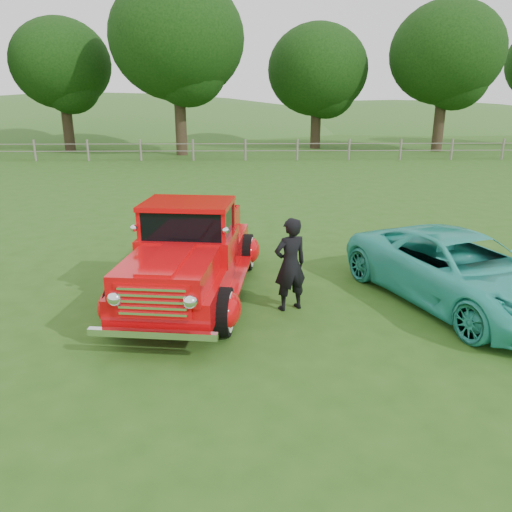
{
  "coord_description": "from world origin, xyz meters",
  "views": [
    {
      "loc": [
        -0.12,
        -7.16,
        3.5
      ],
      "look_at": [
        0.09,
        1.2,
        0.83
      ],
      "focal_mm": 35.0,
      "sensor_mm": 36.0,
      "label": 1
    }
  ],
  "objects_px": {
    "tree_near_east": "(318,70)",
    "tree_mid_east": "(447,53)",
    "red_pickup": "(191,254)",
    "tree_mid_west": "(61,64)",
    "teal_sedan": "(460,270)",
    "man": "(290,264)",
    "tree_near_west": "(177,39)"
  },
  "relations": [
    {
      "from": "tree_near_east",
      "to": "red_pickup",
      "type": "relative_size",
      "value": 1.62
    },
    {
      "from": "tree_near_east",
      "to": "red_pickup",
      "type": "xyz_separation_m",
      "value": [
        -6.08,
        -27.58,
        -4.45
      ]
    },
    {
      "from": "tree_mid_west",
      "to": "tree_near_west",
      "type": "xyz_separation_m",
      "value": [
        8.0,
        -3.0,
        1.25
      ]
    },
    {
      "from": "tree_mid_west",
      "to": "teal_sedan",
      "type": "height_order",
      "value": "tree_mid_west"
    },
    {
      "from": "tree_near_east",
      "to": "man",
      "type": "xyz_separation_m",
      "value": [
        -4.34,
        -28.22,
        -4.44
      ]
    },
    {
      "from": "tree_near_west",
      "to": "tree_near_east",
      "type": "relative_size",
      "value": 1.25
    },
    {
      "from": "tree_mid_east",
      "to": "man",
      "type": "height_order",
      "value": "tree_mid_east"
    },
    {
      "from": "tree_mid_east",
      "to": "red_pickup",
      "type": "distance_m",
      "value": 29.69
    },
    {
      "from": "teal_sedan",
      "to": "tree_near_east",
      "type": "bearing_deg",
      "value": 66.12
    },
    {
      "from": "tree_near_east",
      "to": "tree_mid_east",
      "type": "xyz_separation_m",
      "value": [
        8.0,
        -2.0,
        0.93
      ]
    },
    {
      "from": "tree_near_west",
      "to": "man",
      "type": "xyz_separation_m",
      "value": [
        4.66,
        -24.22,
        -5.99
      ]
    },
    {
      "from": "tree_near_west",
      "to": "man",
      "type": "distance_m",
      "value": 25.38
    },
    {
      "from": "tree_near_west",
      "to": "tree_near_east",
      "type": "bearing_deg",
      "value": 23.96
    },
    {
      "from": "man",
      "to": "teal_sedan",
      "type": "bearing_deg",
      "value": 160.74
    },
    {
      "from": "tree_near_west",
      "to": "teal_sedan",
      "type": "xyz_separation_m",
      "value": [
        7.64,
        -24.05,
        -6.17
      ]
    },
    {
      "from": "red_pickup",
      "to": "teal_sedan",
      "type": "xyz_separation_m",
      "value": [
        4.73,
        -0.47,
        -0.17
      ]
    },
    {
      "from": "tree_mid_west",
      "to": "red_pickup",
      "type": "bearing_deg",
      "value": -67.67
    },
    {
      "from": "tree_mid_east",
      "to": "tree_near_west",
      "type": "bearing_deg",
      "value": -173.29
    },
    {
      "from": "tree_near_east",
      "to": "teal_sedan",
      "type": "bearing_deg",
      "value": -92.77
    },
    {
      "from": "tree_mid_east",
      "to": "tree_near_east",
      "type": "bearing_deg",
      "value": 165.96
    },
    {
      "from": "tree_near_east",
      "to": "teal_sedan",
      "type": "relative_size",
      "value": 1.86
    },
    {
      "from": "red_pickup",
      "to": "tree_near_west",
      "type": "bearing_deg",
      "value": 104.03
    },
    {
      "from": "tree_near_west",
      "to": "teal_sedan",
      "type": "distance_m",
      "value": 25.98
    },
    {
      "from": "tree_mid_west",
      "to": "red_pickup",
      "type": "distance_m",
      "value": 29.12
    },
    {
      "from": "tree_near_east",
      "to": "man",
      "type": "relative_size",
      "value": 5.15
    },
    {
      "from": "tree_mid_east",
      "to": "tree_mid_west",
      "type": "bearing_deg",
      "value": 177.71
    },
    {
      "from": "tree_near_east",
      "to": "man",
      "type": "distance_m",
      "value": 28.9
    },
    {
      "from": "tree_near_east",
      "to": "man",
      "type": "bearing_deg",
      "value": -98.75
    },
    {
      "from": "tree_mid_west",
      "to": "tree_near_east",
      "type": "bearing_deg",
      "value": 3.37
    },
    {
      "from": "tree_near_west",
      "to": "teal_sedan",
      "type": "relative_size",
      "value": 2.32
    },
    {
      "from": "tree_mid_east",
      "to": "red_pickup",
      "type": "bearing_deg",
      "value": -118.84
    },
    {
      "from": "tree_mid_east",
      "to": "red_pickup",
      "type": "xyz_separation_m",
      "value": [
        -14.08,
        -25.58,
        -5.38
      ]
    }
  ]
}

